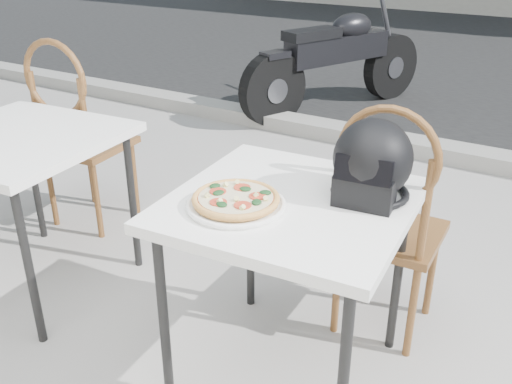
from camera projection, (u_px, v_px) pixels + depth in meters
The scene contains 9 objects.
curb at pixel (506, 163), 4.19m from camera, with size 30.00×0.25×0.12m, color gray.
cafe_table_main at pixel (290, 217), 2.03m from camera, with size 0.87×0.87×0.78m.
plate at pixel (236, 205), 1.94m from camera, with size 0.44×0.44×0.02m.
pizza at pixel (236, 198), 1.93m from camera, with size 0.39×0.39×0.04m.
helmet at pixel (372, 164), 1.97m from camera, with size 0.31×0.32×0.29m.
cafe_chair_main at pixel (388, 213), 2.31m from camera, with size 0.42×0.42×1.07m.
cafe_table_side at pixel (19, 150), 2.61m from camera, with size 0.89×0.89×0.79m.
cafe_chair_side at pixel (76, 126), 3.20m from camera, with size 0.47×0.47×1.13m.
motorcycle at pixel (337, 61), 5.37m from camera, with size 0.98×2.05×1.08m.
Camera 1 is at (0.41, -1.27, 1.66)m, focal length 40.00 mm.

